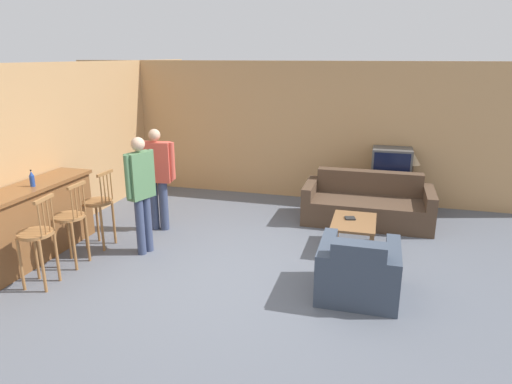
{
  "coord_description": "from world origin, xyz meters",
  "views": [
    {
      "loc": [
        1.54,
        -5.02,
        2.7
      ],
      "look_at": [
        -0.08,
        0.9,
        0.85
      ],
      "focal_mm": 32.0,
      "sensor_mm": 36.0,
      "label": 1
    }
  ],
  "objects_px": {
    "bar_chair_far": "(99,207)",
    "coffee_table": "(354,225)",
    "tv_unit": "(389,192)",
    "book_on_table": "(350,218)",
    "tv": "(392,162)",
    "couch_far": "(367,205)",
    "armchair_near": "(358,272)",
    "person_by_window": "(157,174)",
    "bottle": "(32,179)",
    "bar_chair_near": "(37,240)",
    "table_lamp": "(414,160)",
    "person_by_counter": "(141,189)",
    "bar_chair_mid": "(70,222)"
  },
  "relations": [
    {
      "from": "couch_far",
      "to": "armchair_near",
      "type": "bearing_deg",
      "value": -90.16
    },
    {
      "from": "bottle",
      "to": "table_lamp",
      "type": "relative_size",
      "value": 0.54
    },
    {
      "from": "person_by_counter",
      "to": "couch_far",
      "type": "bearing_deg",
      "value": 35.4
    },
    {
      "from": "armchair_near",
      "to": "person_by_window",
      "type": "distance_m",
      "value": 3.52
    },
    {
      "from": "bar_chair_far",
      "to": "person_by_counter",
      "type": "xyz_separation_m",
      "value": [
        0.72,
        -0.03,
        0.35
      ]
    },
    {
      "from": "bar_chair_far",
      "to": "book_on_table",
      "type": "bearing_deg",
      "value": 14.93
    },
    {
      "from": "tv",
      "to": "couch_far",
      "type": "bearing_deg",
      "value": -113.7
    },
    {
      "from": "bar_chair_near",
      "to": "tv",
      "type": "xyz_separation_m",
      "value": [
        4.06,
        4.14,
        0.27
      ]
    },
    {
      "from": "bar_chair_far",
      "to": "bar_chair_mid",
      "type": "bearing_deg",
      "value": -90.0
    },
    {
      "from": "bottle",
      "to": "tv_unit",
      "type": "bearing_deg",
      "value": 36.74
    },
    {
      "from": "couch_far",
      "to": "person_by_counter",
      "type": "height_order",
      "value": "person_by_counter"
    },
    {
      "from": "bar_chair_far",
      "to": "book_on_table",
      "type": "height_order",
      "value": "bar_chair_far"
    },
    {
      "from": "tv_unit",
      "to": "bottle",
      "type": "xyz_separation_m",
      "value": [
        -4.64,
        -3.46,
        0.82
      ]
    },
    {
      "from": "bar_chair_far",
      "to": "tv",
      "type": "bearing_deg",
      "value": 35.47
    },
    {
      "from": "person_by_window",
      "to": "coffee_table",
      "type": "bearing_deg",
      "value": 0.16
    },
    {
      "from": "armchair_near",
      "to": "coffee_table",
      "type": "relative_size",
      "value": 1.05
    },
    {
      "from": "coffee_table",
      "to": "table_lamp",
      "type": "relative_size",
      "value": 2.05
    },
    {
      "from": "bar_chair_far",
      "to": "tv_unit",
      "type": "relative_size",
      "value": 1.11
    },
    {
      "from": "bar_chair_mid",
      "to": "couch_far",
      "type": "bearing_deg",
      "value": 36.35
    },
    {
      "from": "bar_chair_near",
      "to": "armchair_near",
      "type": "xyz_separation_m",
      "value": [
        3.7,
        0.78,
        -0.31
      ]
    },
    {
      "from": "armchair_near",
      "to": "person_by_window",
      "type": "bearing_deg",
      "value": 157.51
    },
    {
      "from": "couch_far",
      "to": "book_on_table",
      "type": "bearing_deg",
      "value": -100.25
    },
    {
      "from": "tv",
      "to": "person_by_counter",
      "type": "xyz_separation_m",
      "value": [
        -3.34,
        -2.93,
        0.08
      ]
    },
    {
      "from": "book_on_table",
      "to": "couch_far",
      "type": "bearing_deg",
      "value": 79.75
    },
    {
      "from": "tv",
      "to": "book_on_table",
      "type": "distance_m",
      "value": 2.08
    },
    {
      "from": "bar_chair_far",
      "to": "coffee_table",
      "type": "xyz_separation_m",
      "value": [
        3.56,
        0.86,
        -0.24
      ]
    },
    {
      "from": "armchair_near",
      "to": "tv",
      "type": "bearing_deg",
      "value": 83.89
    },
    {
      "from": "bottle",
      "to": "book_on_table",
      "type": "distance_m",
      "value": 4.39
    },
    {
      "from": "bar_chair_far",
      "to": "tv",
      "type": "xyz_separation_m",
      "value": [
        4.06,
        2.89,
        0.27
      ]
    },
    {
      "from": "book_on_table",
      "to": "person_by_window",
      "type": "height_order",
      "value": "person_by_window"
    },
    {
      "from": "person_by_window",
      "to": "bar_chair_near",
      "type": "bearing_deg",
      "value": -103.51
    },
    {
      "from": "bottle",
      "to": "table_lamp",
      "type": "distance_m",
      "value": 6.09
    },
    {
      "from": "couch_far",
      "to": "coffee_table",
      "type": "xyz_separation_m",
      "value": [
        -0.15,
        -1.23,
        0.08
      ]
    },
    {
      "from": "couch_far",
      "to": "coffee_table",
      "type": "relative_size",
      "value": 2.4
    },
    {
      "from": "bar_chair_far",
      "to": "couch_far",
      "type": "distance_m",
      "value": 4.27
    },
    {
      "from": "bar_chair_far",
      "to": "table_lamp",
      "type": "relative_size",
      "value": 2.68
    },
    {
      "from": "couch_far",
      "to": "table_lamp",
      "type": "height_order",
      "value": "table_lamp"
    },
    {
      "from": "couch_far",
      "to": "tv",
      "type": "relative_size",
      "value": 3.05
    },
    {
      "from": "tv_unit",
      "to": "book_on_table",
      "type": "distance_m",
      "value": 2.05
    },
    {
      "from": "coffee_table",
      "to": "person_by_window",
      "type": "xyz_separation_m",
      "value": [
        -3.06,
        -0.01,
        0.55
      ]
    },
    {
      "from": "armchair_near",
      "to": "tv_unit",
      "type": "height_order",
      "value": "armchair_near"
    },
    {
      "from": "bar_chair_mid",
      "to": "table_lamp",
      "type": "distance_m",
      "value": 5.68
    },
    {
      "from": "bar_chair_near",
      "to": "tv_unit",
      "type": "height_order",
      "value": "bar_chair_near"
    },
    {
      "from": "tv",
      "to": "table_lamp",
      "type": "distance_m",
      "value": 0.37
    },
    {
      "from": "couch_far",
      "to": "book_on_table",
      "type": "height_order",
      "value": "couch_far"
    },
    {
      "from": "person_by_counter",
      "to": "bottle",
      "type": "bearing_deg",
      "value": -157.72
    },
    {
      "from": "bar_chair_near",
      "to": "table_lamp",
      "type": "bearing_deg",
      "value": 43.11
    },
    {
      "from": "bar_chair_far",
      "to": "coffee_table",
      "type": "height_order",
      "value": "bar_chair_far"
    },
    {
      "from": "coffee_table",
      "to": "bottle",
      "type": "relative_size",
      "value": 3.82
    },
    {
      "from": "book_on_table",
      "to": "tv",
      "type": "bearing_deg",
      "value": 73.99
    }
  ]
}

